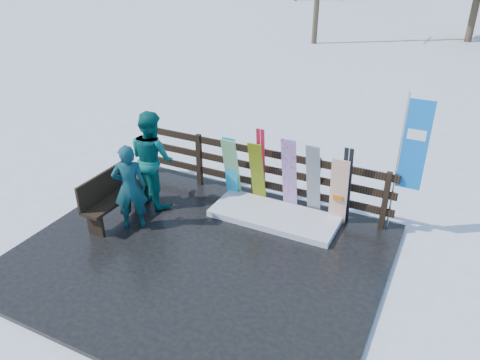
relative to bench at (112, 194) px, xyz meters
The scene contains 16 objects.
ground 2.15m from the bench, ahead, with size 700.00×700.00×0.00m, color white.
deck 2.14m from the bench, ahead, with size 6.00×5.00×0.08m, color black.
fence 2.81m from the bench, 43.14° to the left, with size 5.60×0.10×1.15m.
snow_patch 3.09m from the bench, 25.61° to the left, with size 2.41×1.00×0.12m, color white.
bench is the anchor object (origin of this frame).
snowboard_0 2.36m from the bench, 46.29° to the left, with size 0.27×0.03×1.36m, color #22ADD5.
snowboard_1 2.37m from the bench, 46.03° to the left, with size 0.32×0.03×1.36m, color silver.
snowboard_2 2.80m from the bench, 37.57° to the left, with size 0.28×0.03×1.41m, color #C9DE02.
snowboard_3 3.35m from the bench, 30.59° to the left, with size 0.29×0.03×1.62m, color silver.
snowboard_4 3.77m from the bench, 26.91° to the left, with size 0.26×0.03×1.61m, color black.
snowboard_5 4.21m from the bench, 23.86° to the left, with size 0.33×0.03×1.35m, color white.
ski_pair_a 2.88m from the bench, 38.12° to the left, with size 0.17×0.18×1.62m.
ski_pair_b 4.35m from the bench, 24.10° to the left, with size 0.17×0.26×1.58m.
rental_flag 5.41m from the bench, 21.85° to the left, with size 0.45×0.04×2.60m.
person_front 0.60m from the bench, ahead, with size 0.60×0.39×1.64m, color #125A52.
person_back 1.03m from the bench, 68.51° to the left, with size 0.94×0.73×1.93m, color #0A5B56.
Camera 1 is at (3.51, -5.48, 4.91)m, focal length 35.00 mm.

